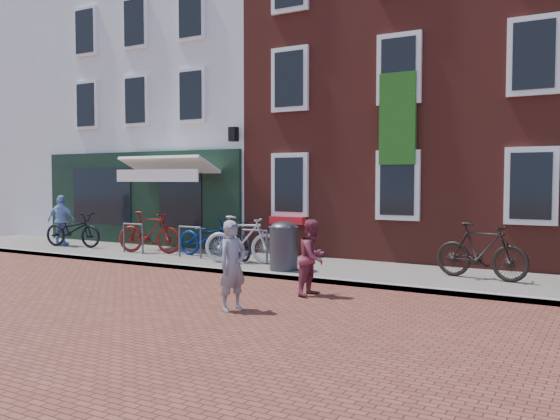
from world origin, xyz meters
The scene contains 15 objects.
ground centered at (0.00, 0.00, 0.00)m, with size 80.00×80.00×0.00m, color brown.
sidewalk centered at (1.00, 1.50, 0.05)m, with size 24.00×3.00×0.10m, color slate.
building_stucco centered at (-5.00, 7.00, 4.50)m, with size 8.00×8.00×9.00m, color silver.
building_brick_mid centered at (2.00, 7.00, 5.00)m, with size 6.00×8.00×10.00m, color maroon.
filler_left centered at (-12.50, 7.00, 4.50)m, with size 7.00×8.00×9.00m, color silver.
litter_bin centered at (1.65, 0.62, 0.70)m, with size 0.63×0.63×1.17m.
woman centered at (2.73, -2.96, 0.74)m, with size 0.54×0.35×1.47m, color gray.
boy centered at (3.29, -1.19, 0.70)m, with size 0.68×0.53×1.41m, color brown.
cafe_person centered at (-6.73, 1.45, 0.88)m, with size 0.91×0.38×1.56m, color #88AADE.
bicycle_0 centered at (-6.11, 1.35, 0.62)m, with size 0.69×1.98×1.04m, color black.
bicycle_1 centered at (-3.09, 1.40, 0.68)m, with size 0.54×1.92×1.15m, color #62130F.
bicycle_2 centered at (-1.20, 1.60, 0.62)m, with size 0.69×1.98×1.04m, color navy.
bicycle_3 centered at (0.25, 1.03, 0.68)m, with size 0.54×1.92×1.15m, color #ABABAD.
bicycle_4 centered at (-0.44, 1.55, 0.62)m, with size 0.69×1.98×1.04m, color black.
bicycle_5 centered at (5.75, 1.57, 0.68)m, with size 0.54×1.92×1.15m, color black.
Camera 1 is at (8.17, -10.82, 2.15)m, focal length 37.73 mm.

